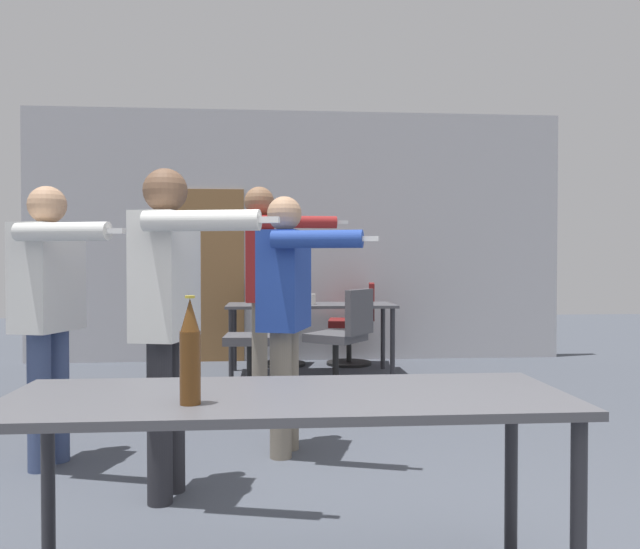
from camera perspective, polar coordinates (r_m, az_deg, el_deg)
back_wall at (r=7.55m, az=-2.19°, el=3.45°), size 6.44×0.12×3.00m
conference_table_near at (r=2.16m, az=-2.93°, el=-12.77°), size 1.88×0.66×0.74m
conference_table_far at (r=6.58m, az=-0.84°, el=-3.38°), size 1.76×0.67×0.74m
person_far_watching at (r=5.05m, az=-5.40°, el=0.17°), size 0.81×0.59×1.79m
person_left_plaid at (r=3.93m, az=-23.45°, el=-1.96°), size 0.70×0.74×1.63m
person_right_polo at (r=3.21m, az=-13.68°, el=-2.14°), size 0.72×0.70×1.66m
person_center_tall at (r=3.85m, az=-3.07°, el=-2.31°), size 0.69×0.76×1.59m
office_chair_mid_tucked at (r=5.92m, az=2.07°, el=-6.12°), size 0.69×0.67×0.93m
office_chair_near_pushed at (r=5.91m, az=-5.69°, el=-6.20°), size 0.56×0.52×0.92m
office_chair_far_left at (r=7.19m, az=-4.02°, el=-4.81°), size 0.62×0.56×0.93m
office_chair_side_rolled at (r=7.22m, az=3.27°, el=-4.73°), size 0.58×0.52×0.94m
beer_bottle at (r=2.00m, az=-11.79°, el=-7.06°), size 0.07×0.07×0.34m
drink_cup at (r=6.47m, az=-0.77°, el=-2.28°), size 0.08×0.08×0.11m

